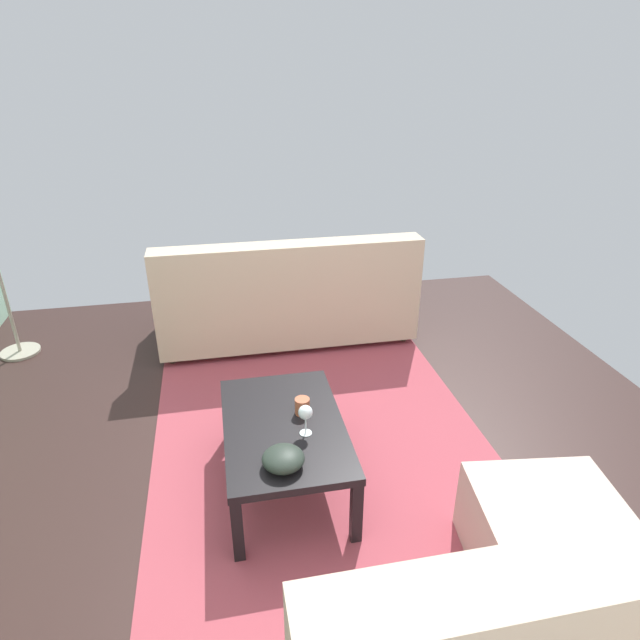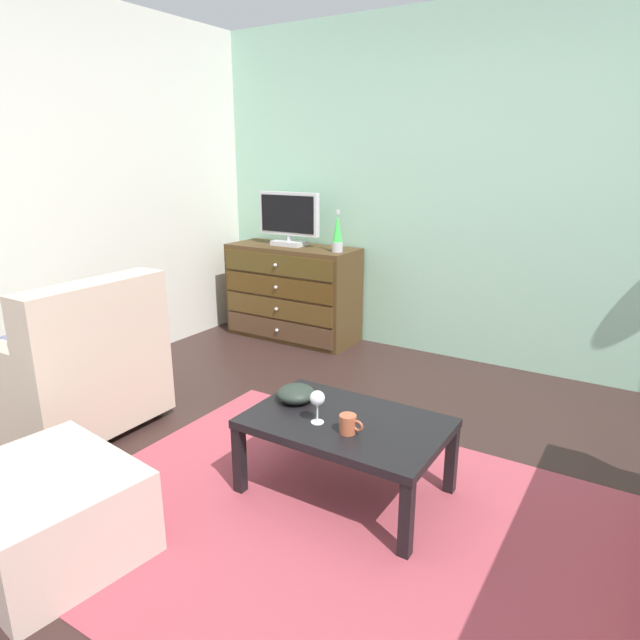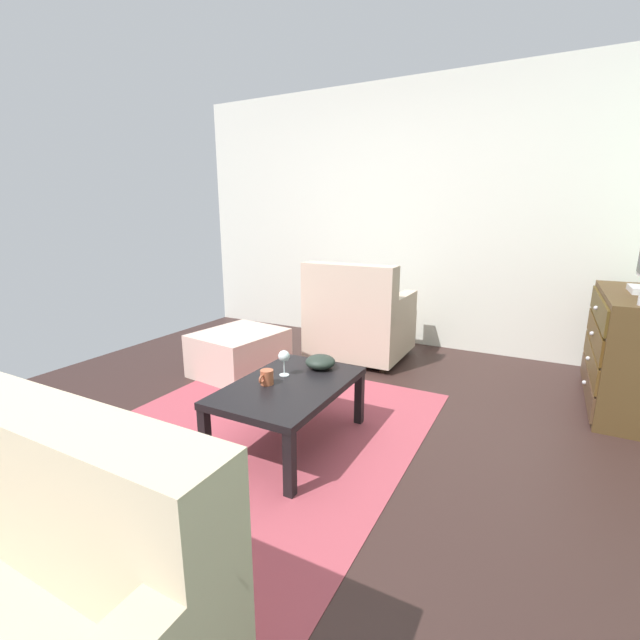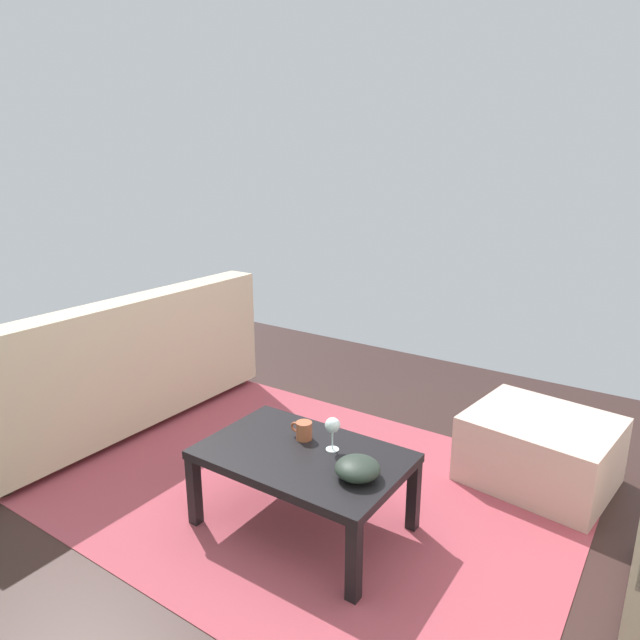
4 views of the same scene
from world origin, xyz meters
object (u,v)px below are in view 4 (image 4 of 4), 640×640
coffee_table (303,461)px  wine_glass (333,426)px  mug (303,430)px  ottoman (540,450)px  couch_large (114,370)px  bowl_decorative (358,468)px

coffee_table → wine_glass: wine_glass is taller
mug → ottoman: (-0.87, -0.90, -0.24)m
couch_large → ottoman: bearing=-163.0°
mug → coffee_table: bearing=124.0°
mug → bowl_decorative: (-0.38, 0.15, -0.00)m
coffee_table → wine_glass: size_ratio=5.82×
wine_glass → mug: (0.17, -0.01, -0.07)m
ottoman → bowl_decorative: bearing=64.7°
mug → bowl_decorative: size_ratio=0.60×
coffee_table → couch_large: couch_large is taller
wine_glass → ottoman: size_ratio=0.22×
coffee_table → mug: bearing=-56.0°
coffee_table → mug: mug is taller
coffee_table → couch_large: (1.67, -0.25, -0.00)m
coffee_table → wine_glass: (-0.10, -0.09, 0.16)m
coffee_table → wine_glass: 0.21m
coffee_table → bowl_decorative: bowl_decorative is taller
bowl_decorative → ottoman: size_ratio=0.27×
wine_glass → bowl_decorative: wine_glass is taller
mug → ottoman: 1.27m
wine_glass → bowl_decorative: 0.26m
mug → bowl_decorative: 0.41m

